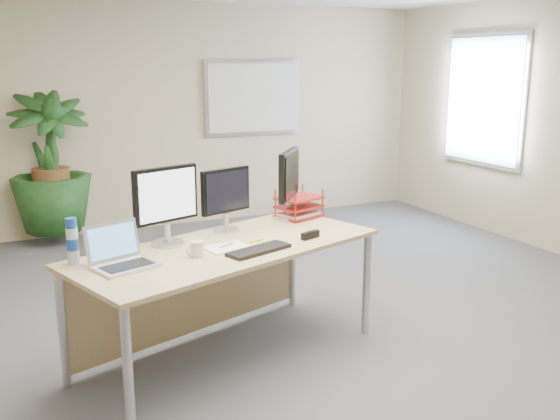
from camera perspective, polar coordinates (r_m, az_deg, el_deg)
name	(u,v)px	position (r m, az deg, el deg)	size (l,w,h in m)	color
floor	(312,359)	(4.41, 2.97, -13.41)	(8.00, 8.00, 0.00)	#4D4D52
back_wall	(160,117)	(7.73, -10.91, 8.38)	(7.00, 0.04, 2.70)	#C5B28B
whiteboard	(253,98)	(8.06, -2.48, 10.21)	(1.30, 0.04, 0.95)	#A9A9AE
window	(483,100)	(7.86, 18.11, 9.50)	(0.04, 1.30, 1.55)	#A9A9AE
desk	(217,266)	(4.29, -5.78, -5.15)	(2.26, 1.51, 0.80)	tan
floor_plant	(51,178)	(7.31, -20.19, 2.77)	(0.84, 0.84, 1.50)	#143613
monitor_left	(166,201)	(4.14, -10.38, 0.83)	(0.46, 0.21, 0.52)	#B5B6BA
monitor_right	(226,195)	(4.45, -4.98, 1.33)	(0.40, 0.19, 0.46)	#B5B6BA
monitor_dark	(289,180)	(4.78, 0.83, 2.77)	(0.33, 0.40, 0.53)	#B5B6BA
laptop	(121,256)	(3.83, -14.37, -4.10)	(0.43, 0.40, 0.25)	silver
keyboard	(259,250)	(4.00, -1.95, -3.67)	(0.44, 0.15, 0.02)	black
coffee_mug	(196,249)	(3.93, -7.65, -3.54)	(0.12, 0.09, 0.10)	silver
spiral_notebook	(227,248)	(4.08, -4.85, -3.45)	(0.27, 0.21, 0.01)	silver
orange_pen	(227,245)	(4.10, -4.91, -3.19)	(0.01, 0.01, 0.14)	orange
yellow_highlighter	(257,240)	(4.23, -2.16, -2.78)	(0.02, 0.02, 0.12)	yellow
water_bottle	(72,242)	(3.94, -18.45, -2.79)	(0.07, 0.07, 0.28)	silver
letter_tray	(299,208)	(4.87, 1.75, 0.14)	(0.39, 0.34, 0.16)	maroon
stapler	(310,235)	(4.30, 2.79, -2.30)	(0.15, 0.04, 0.05)	black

